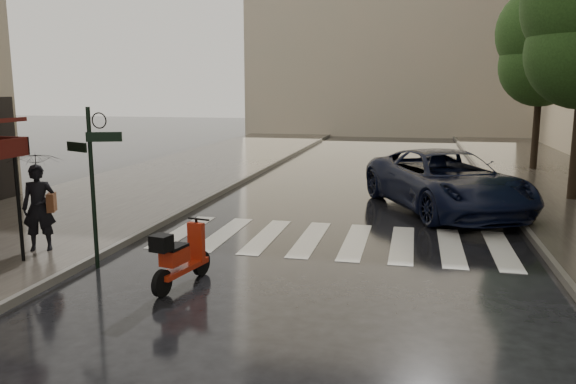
% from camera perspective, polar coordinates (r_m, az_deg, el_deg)
% --- Properties ---
extents(ground, '(120.00, 120.00, 0.00)m').
position_cam_1_polar(ground, '(8.66, -22.35, -13.68)').
color(ground, black).
rests_on(ground, ground).
extents(sidewalk_near, '(6.00, 60.00, 0.12)m').
position_cam_1_polar(sidewalk_near, '(20.85, -13.72, 0.81)').
color(sidewalk_near, '#38332D').
rests_on(sidewalk_near, ground).
extents(curb_near, '(0.12, 60.00, 0.16)m').
position_cam_1_polar(curb_near, '(19.69, -5.74, 0.55)').
color(curb_near, '#595651').
rests_on(curb_near, ground).
extents(curb_far, '(0.12, 60.00, 0.16)m').
position_cam_1_polar(curb_far, '(18.90, 20.80, -0.50)').
color(curb_far, '#595651').
rests_on(curb_far, ground).
extents(crosswalk, '(7.85, 3.20, 0.01)m').
position_cam_1_polar(crosswalk, '(12.98, 4.54, -4.89)').
color(crosswalk, silver).
rests_on(crosswalk, ground).
extents(signpost, '(1.17, 0.29, 3.10)m').
position_cam_1_polar(signpost, '(11.22, -19.27, 1.68)').
color(signpost, black).
rests_on(signpost, ground).
extents(backdrop_building, '(22.00, 6.00, 20.00)m').
position_cam_1_polar(backdrop_building, '(44.92, 10.96, 18.61)').
color(backdrop_building, '#BEAA91').
rests_on(backdrop_building, ground).
extents(tree_far, '(3.80, 3.80, 8.16)m').
position_cam_1_polar(tree_far, '(25.97, 24.49, 13.97)').
color(tree_far, black).
rests_on(tree_far, sidewalk_far).
extents(pedestrian_with_umbrella, '(1.41, 1.42, 2.52)m').
position_cam_1_polar(pedestrian_with_umbrella, '(12.52, -24.22, 2.02)').
color(pedestrian_with_umbrella, black).
rests_on(pedestrian_with_umbrella, sidewalk_near).
extents(scooter, '(0.62, 1.66, 1.10)m').
position_cam_1_polar(scooter, '(10.04, -10.90, -6.64)').
color(scooter, black).
rests_on(scooter, ground).
extents(parked_car, '(5.17, 6.82, 1.72)m').
position_cam_1_polar(parked_car, '(16.55, 15.72, 1.10)').
color(parked_car, black).
rests_on(parked_car, ground).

